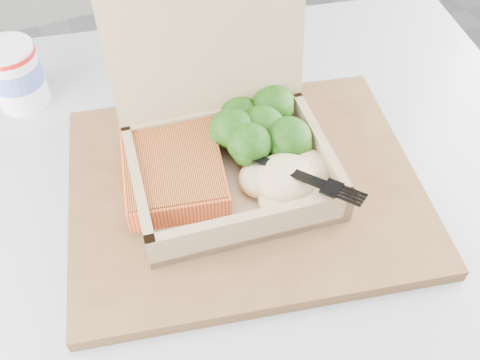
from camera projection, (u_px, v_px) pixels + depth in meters
name	position (u px, v px, depth m)	size (l,w,h in m)	color
cafe_table	(255.00, 291.00, 0.71)	(0.87, 0.87, 0.71)	black
serving_tray	(245.00, 187.00, 0.58)	(0.37, 0.30, 0.02)	brown
takeout_container	(224.00, 134.00, 0.55)	(0.23, 0.21, 0.20)	tan
salmon_fillet	(173.00, 167.00, 0.56)	(0.10, 0.13, 0.03)	orange
broccoli_pile	(262.00, 129.00, 0.58)	(0.12, 0.12, 0.04)	#2C6817
mashed_potatoes	(286.00, 179.00, 0.54)	(0.11, 0.09, 0.04)	beige
plastic_fork	(264.00, 160.00, 0.54)	(0.09, 0.13, 0.02)	black
paper_cup	(15.00, 73.00, 0.65)	(0.06, 0.06, 0.08)	white
receipt	(241.00, 76.00, 0.71)	(0.08, 0.15, 0.00)	white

